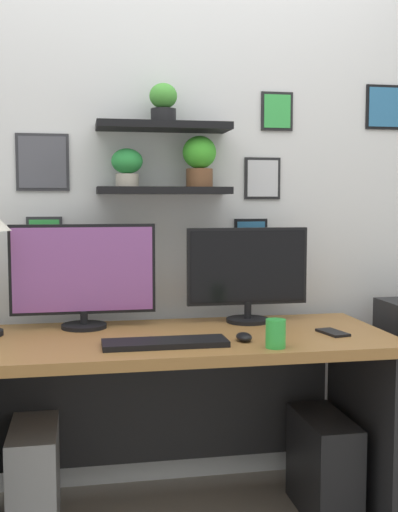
% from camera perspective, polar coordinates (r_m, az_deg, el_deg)
% --- Properties ---
extents(back_wall_assembly, '(4.40, 0.24, 2.70)m').
position_cam_1_polar(back_wall_assembly, '(2.81, -3.46, 6.92)').
color(back_wall_assembly, silver).
rests_on(back_wall_assembly, ground).
extents(desk, '(1.64, 0.68, 0.75)m').
position_cam_1_polar(desk, '(2.54, -2.29, -11.49)').
color(desk, '#9E6B38').
rests_on(desk, ground).
extents(monitor_left, '(0.57, 0.18, 0.42)m').
position_cam_1_polar(monitor_left, '(2.59, -10.28, -1.62)').
color(monitor_left, black).
rests_on(monitor_left, desk).
extents(monitor_right, '(0.51, 0.18, 0.40)m').
position_cam_1_polar(monitor_right, '(2.68, 4.35, -1.45)').
color(monitor_right, black).
rests_on(monitor_right, desk).
extents(keyboard, '(0.44, 0.14, 0.02)m').
position_cam_1_polar(keyboard, '(2.27, -3.05, -7.75)').
color(keyboard, black).
rests_on(keyboard, desk).
extents(computer_mouse, '(0.06, 0.09, 0.03)m').
position_cam_1_polar(computer_mouse, '(2.34, 4.03, -7.21)').
color(computer_mouse, black).
rests_on(computer_mouse, desk).
extents(cell_phone, '(0.10, 0.15, 0.01)m').
position_cam_1_polar(cell_phone, '(2.51, 11.84, -6.70)').
color(cell_phone, black).
rests_on(cell_phone, desk).
extents(pen_cup, '(0.07, 0.07, 0.10)m').
position_cam_1_polar(pen_cup, '(2.24, 6.85, -6.89)').
color(pen_cup, green).
rests_on(pen_cup, desk).
extents(computer_tower_left, '(0.18, 0.40, 0.40)m').
position_cam_1_polar(computer_tower_left, '(2.68, -14.47, -18.49)').
color(computer_tower_left, '#99999E').
rests_on(computer_tower_left, ground).
extents(computer_tower_right, '(0.18, 0.40, 0.40)m').
position_cam_1_polar(computer_tower_right, '(2.74, 11.03, -17.83)').
color(computer_tower_right, black).
rests_on(computer_tower_right, ground).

